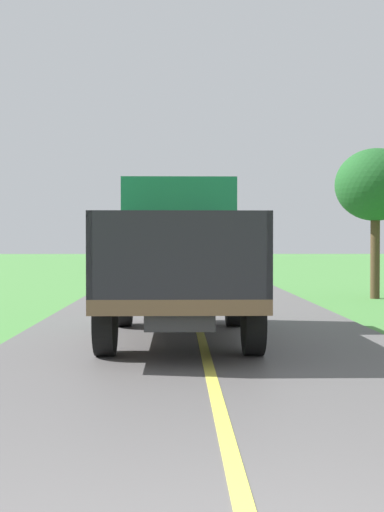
{
  "coord_description": "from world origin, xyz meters",
  "views": [
    {
      "loc": [
        -0.4,
        -2.85,
        1.68
      ],
      "look_at": [
        -0.09,
        11.58,
        1.4
      ],
      "focal_mm": 47.5,
      "sensor_mm": 36.0,
      "label": 1
    }
  ],
  "objects": [
    {
      "name": "roadside_tree_near_left",
      "position": [
        5.55,
        17.39,
        3.4
      ],
      "size": [
        2.42,
        2.42,
        4.52
      ],
      "color": "#4C3823",
      "rests_on": "ground"
    },
    {
      "name": "banana_truck_near",
      "position": [
        -0.37,
        9.25,
        1.47
      ],
      "size": [
        2.38,
        5.82,
        2.8
      ],
      "color": "#2D2D30",
      "rests_on": "road_surface"
    }
  ]
}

